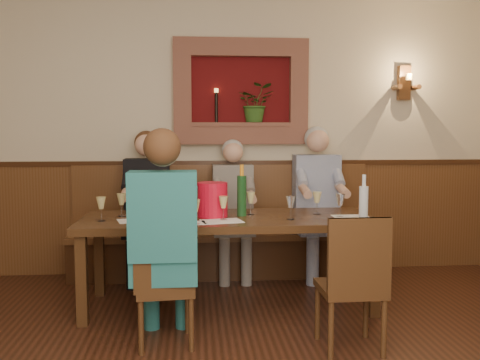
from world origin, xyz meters
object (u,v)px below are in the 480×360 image
Objects in this scene: bench at (223,243)px; person_chair_front at (164,256)px; chair_near_right at (350,310)px; water_bottle at (364,204)px; person_bench_mid at (233,222)px; spittoon_bucket at (212,200)px; person_bench_left at (147,219)px; chair_near_left at (165,309)px; dining_table at (228,226)px; wine_bottle_green_a at (242,195)px; wine_bottle_green_b at (165,198)px; person_bench_right at (318,214)px.

bench is 2.03× the size of person_chair_front.
water_bottle is (0.26, 0.57, 0.64)m from chair_near_right.
person_bench_mid is 4.83× the size of spittoon_bucket.
bench is 2.06× the size of person_bench_left.
chair_near_left is at bearing -113.67° from spittoon_bucket.
person_chair_front reaches higher than bench.
person_bench_left reaches higher than person_bench_mid.
person_bench_mid reaches higher than dining_table.
person_bench_left reaches higher than wine_bottle_green_a.
water_bottle is (1.01, -1.34, 0.58)m from bench.
person_bench_left is 1.63m from person_chair_front.
chair_near_left is 0.59× the size of person_bench_left.
bench is 1.21m from wine_bottle_green_b.
dining_table is 1.01m from chair_near_left.
wine_bottle_green_a is (0.60, 0.83, 0.68)m from chair_near_left.
chair_near_right is 2.15× the size of wine_bottle_green_a.
person_chair_front is at bearing -121.96° from dining_table.
chair_near_right is 2.44× the size of water_bottle.
wine_bottle_green_b is at bearing 177.70° from dining_table.
spittoon_bucket is at bearing -173.32° from wine_bottle_green_a.
person_chair_front is 0.85m from wine_bottle_green_b.
bench reaches higher than chair_near_left.
person_bench_mid is 1.72m from person_chair_front.
dining_table is at bearing 58.04° from person_chair_front.
bench is at bearing 69.30° from chair_near_left.
chair_near_left is 0.63× the size of person_bench_mid.
chair_near_left is 1.23m from wine_bottle_green_a.
dining_table is 1.12m from person_bench_left.
person_bench_right reaches higher than dining_table.
wine_bottle_green_b is (-1.27, 0.99, 0.64)m from chair_near_right.
spittoon_bucket is at bearing 0.18° from wine_bottle_green_b.
dining_table is 2.78× the size of chair_near_left.
chair_near_right is at bearing -48.29° from spittoon_bucket.
chair_near_right is 0.67× the size of person_bench_mid.
chair_near_right is 0.61× the size of person_bench_right.
person_bench_mid is 3.22× the size of wine_bottle_green_a.
water_bottle is (0.91, -1.24, 0.34)m from person_bench_mid.
spittoon_bucket is 0.75× the size of water_bottle.
bench is 1.09m from spittoon_bucket.
wine_bottle_green_b is at bearing 164.71° from water_bottle.
person_chair_front is 0.92m from spittoon_bucket.
wine_bottle_green_a reaches higher than water_bottle.
chair_near_right is at bearing -68.54° from bench.
person_bench_left is at bearing 126.84° from spittoon_bucket.
dining_table is 6.14× the size of wine_bottle_green_b.
spittoon_bucket is (-0.23, -0.82, 0.33)m from person_bench_mid.
person_bench_mid is (-0.65, 1.81, 0.30)m from chair_near_right.
person_bench_mid is at bearing 52.86° from wine_bottle_green_b.
person_bench_left is 0.84m from person_bench_mid.
bench is 2.00× the size of person_bench_right.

